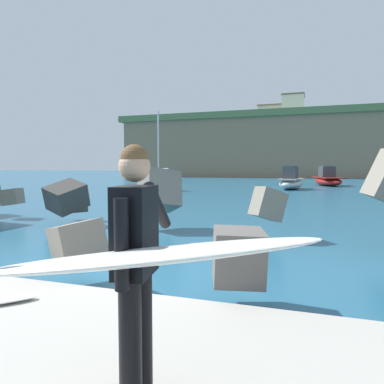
# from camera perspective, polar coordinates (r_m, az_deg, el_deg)

# --- Properties ---
(ground_plane) EXTENTS (400.00, 400.00, 0.00)m
(ground_plane) POSITION_cam_1_polar(r_m,az_deg,el_deg) (6.98, -9.53, -11.64)
(ground_plane) COLOR #235B7A
(breakwater_jetty) EXTENTS (31.07, 8.07, 2.31)m
(breakwater_jetty) POSITION_cam_1_polar(r_m,az_deg,el_deg) (9.78, -14.82, -1.19)
(breakwater_jetty) COLOR slate
(breakwater_jetty) RESTS_ON ground
(surfer_with_board) EXTENTS (2.12, 1.28, 1.78)m
(surfer_with_board) POSITION_cam_1_polar(r_m,az_deg,el_deg) (2.37, -9.01, -10.41)
(surfer_with_board) COLOR black
(surfer_with_board) RESTS_ON walkway_path
(boat_near_left) EXTENTS (5.59, 5.00, 6.46)m
(boat_near_left) POSITION_cam_1_polar(r_m,az_deg,el_deg) (30.10, -5.68, 1.28)
(boat_near_left) COLOR maroon
(boat_near_left) RESTS_ON ground
(boat_near_centre) EXTENTS (3.48, 6.64, 2.03)m
(boat_near_centre) POSITION_cam_1_polar(r_m,az_deg,el_deg) (39.90, 20.70, 1.89)
(boat_near_centre) COLOR maroon
(boat_near_centre) RESTS_ON ground
(boat_mid_left) EXTENTS (2.41, 4.90, 2.02)m
(boat_mid_left) POSITION_cam_1_polar(r_m,az_deg,el_deg) (32.05, 15.41, 1.58)
(boat_mid_left) COLOR beige
(boat_mid_left) RESTS_ON ground
(station_building_west) EXTENTS (4.89, 5.19, 5.83)m
(station_building_west) POSITION_cam_1_polar(r_m,az_deg,el_deg) (85.59, 15.70, 12.67)
(station_building_west) COLOR silver
(station_building_west) RESTS_ON headland_bluff
(station_building_central) EXTENTS (6.19, 7.30, 4.75)m
(station_building_central) POSITION_cam_1_polar(r_m,az_deg,el_deg) (92.97, 12.46, 11.68)
(station_building_central) COLOR #B2ADA3
(station_building_central) RESTS_ON headland_bluff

